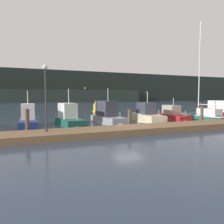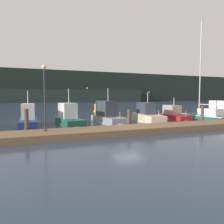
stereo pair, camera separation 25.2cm
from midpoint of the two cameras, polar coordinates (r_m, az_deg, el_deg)
The scene contains 14 objects.
ground_plane at distance 18.65m, azimuth 4.53°, elevation -4.40°, with size 400.00×400.00×0.00m, color #2D3D51.
dock at distance 17.00m, azimuth 7.37°, elevation -4.49°, with size 40.50×2.80×0.45m, color brown.
mooring_pile_1 at distance 16.35m, azimuth -20.99°, elevation -2.53°, with size 0.28×0.28×1.89m, color #4C3D2D.
mooring_pile_2 at distance 18.36m, azimuth 4.84°, elevation -1.94°, with size 0.28×0.28×1.66m, color #4C3D2D.
mooring_pile_3 at distance 23.11m, azimuth 22.78°, elevation -0.78°, with size 0.28×0.28×1.83m, color #4C3D2D.
motorboat_berth_3 at distance 20.99m, azimuth -20.68°, elevation -2.78°, with size 1.88×5.65×3.94m.
motorboat_berth_4 at distance 21.30m, azimuth -10.85°, elevation -2.37°, with size 2.32×5.62×4.03m.
motorboat_berth_5 at distance 22.67m, azimuth -0.74°, elevation -1.80°, with size 2.51×5.76×4.15m.
motorboat_berth_6 at distance 23.31m, azimuth 9.56°, elevation -1.74°, with size 2.60×6.17×3.68m.
motorboat_berth_7 at distance 26.42m, azimuth 16.09°, elevation -1.46°, with size 2.01×5.04×3.18m.
sailboat_berth_8 at distance 28.39m, azimuth 23.07°, elevation -1.53°, with size 2.81×8.05×12.43m.
channel_buoy at distance 39.48m, azimuth -3.84°, elevation 1.18°, with size 1.19×1.19×2.00m.
dock_lamppost at distance 15.03m, azimuth -16.77°, elevation 6.18°, with size 0.32×0.32×4.37m.
hillside_backdrop at distance 113.66m, azimuth -19.64°, elevation 6.06°, with size 240.00×23.00×15.41m.
Camera 2 is at (-8.21, -16.51, 2.76)m, focal length 35.00 mm.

